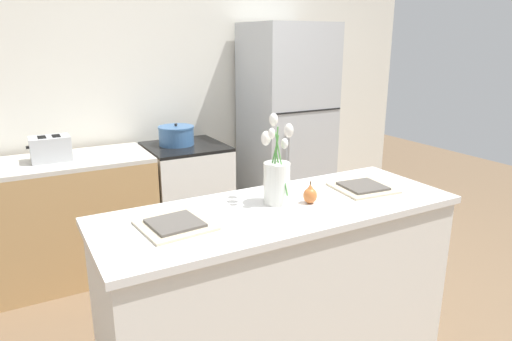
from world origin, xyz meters
name	(u,v)px	position (x,y,z in m)	size (l,w,h in m)	color
back_wall	(155,84)	(0.00, 2.00, 1.35)	(5.20, 0.08, 2.70)	silver
kitchen_island	(279,290)	(0.00, 0.00, 0.47)	(1.80, 0.66, 0.93)	silver
back_counter	(32,225)	(-1.06, 1.60, 0.45)	(1.68, 0.60, 0.90)	tan
stove_range	(188,199)	(0.10, 1.60, 0.45)	(0.60, 0.61, 0.90)	silver
refrigerator	(286,131)	(1.05, 1.60, 0.92)	(0.68, 0.67, 1.85)	#B7BABC
flower_vase	(277,176)	(0.01, 0.06, 1.07)	(0.13, 0.20, 0.44)	silver
pear_figurine	(310,195)	(0.15, -0.03, 0.97)	(0.07, 0.07, 0.11)	#C66B33
plate_setting_left	(175,225)	(-0.53, 0.01, 0.94)	(0.32, 0.32, 0.02)	beige
plate_setting_right	(363,187)	(0.53, 0.01, 0.94)	(0.32, 0.32, 0.02)	beige
toaster	(50,149)	(-0.88, 1.59, 0.99)	(0.28, 0.18, 0.17)	#B7BABC
cooking_pot	(176,136)	(0.05, 1.64, 0.98)	(0.28, 0.28, 0.17)	#386093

